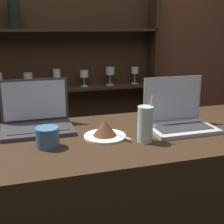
% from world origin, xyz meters
% --- Properties ---
extents(back_wall, '(7.00, 0.06, 2.70)m').
position_xyz_m(back_wall, '(0.00, 1.56, 1.35)').
color(back_wall, brown).
rests_on(back_wall, ground_plane).
extents(back_shelf, '(1.38, 0.18, 1.75)m').
position_xyz_m(back_shelf, '(0.04, 1.48, 0.92)').
color(back_shelf, '#332114').
rests_on(back_shelf, ground_plane).
extents(laptop_near, '(0.32, 0.23, 0.23)m').
position_xyz_m(laptop_near, '(-0.26, 0.53, 1.01)').
color(laptop_near, '#333338').
rests_on(laptop_near, bar_counter).
extents(laptop_far, '(0.30, 0.21, 0.24)m').
position_xyz_m(laptop_far, '(0.38, 0.34, 1.01)').
color(laptop_far, '#ADADB2').
rests_on(laptop_far, bar_counter).
extents(cake_plate, '(0.18, 0.19, 0.08)m').
position_xyz_m(cake_plate, '(0.01, 0.32, 0.99)').
color(cake_plate, white).
rests_on(cake_plate, bar_counter).
extents(water_glass, '(0.07, 0.07, 0.20)m').
position_xyz_m(water_glass, '(0.16, 0.22, 1.04)').
color(water_glass, silver).
rests_on(water_glass, bar_counter).
extents(coffee_cup, '(0.09, 0.09, 0.08)m').
position_xyz_m(coffee_cup, '(-0.24, 0.28, 1.00)').
color(coffee_cup, '#38668C').
rests_on(coffee_cup, bar_counter).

